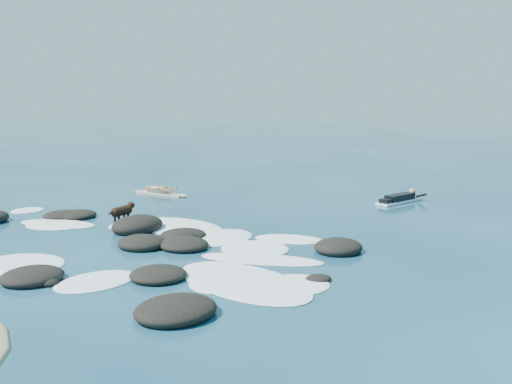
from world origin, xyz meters
The scene contains 6 objects.
ground centered at (0.00, 0.00, 0.00)m, with size 160.00×160.00×0.00m, color #0A2642.
reef_rocks centered at (-0.42, -1.52, 0.11)m, with size 14.50×7.69×0.63m.
breaking_foam centered at (1.59, -0.70, 0.01)m, with size 14.16×7.79×0.12m.
standing_surfer_rig centered at (-4.50, 5.97, 0.64)m, with size 2.87×0.58×1.63m.
paddling_surfer_rig centered at (4.88, 9.59, 0.16)m, with size 1.46×2.72×0.47m.
dog centered at (-1.17, 0.45, 0.53)m, with size 0.37×1.27×0.80m.
Camera 1 is at (11.88, -12.37, 3.97)m, focal length 40.00 mm.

